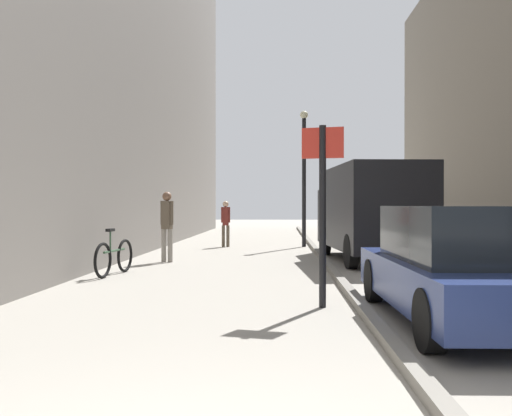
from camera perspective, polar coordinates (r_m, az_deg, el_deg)
ground_plane at (r=14.23m, az=0.68°, el=-5.59°), size 80.00×80.00×0.00m
kerb_strip at (r=14.26m, az=7.07°, el=-5.33°), size 0.16×40.00×0.12m
pedestrian_main_foreground at (r=18.98m, az=-3.21°, el=-1.31°), size 0.32×0.21×1.60m
pedestrian_mid_block at (r=14.08m, az=-9.33°, el=-1.41°), size 0.35×0.26×1.80m
delivery_van at (r=14.51m, az=11.95°, el=-0.29°), size 2.38×5.33×2.45m
parked_car at (r=7.28m, az=20.80°, el=-5.62°), size 1.92×4.24×1.45m
street_sign_post at (r=7.80m, az=7.00°, el=0.92°), size 0.59×0.16×2.60m
lamp_post at (r=19.11m, az=5.06°, el=4.09°), size 0.28×0.28×4.76m
bicycle_leaning at (r=11.73m, az=-14.65°, el=-4.99°), size 0.30×1.76×0.98m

